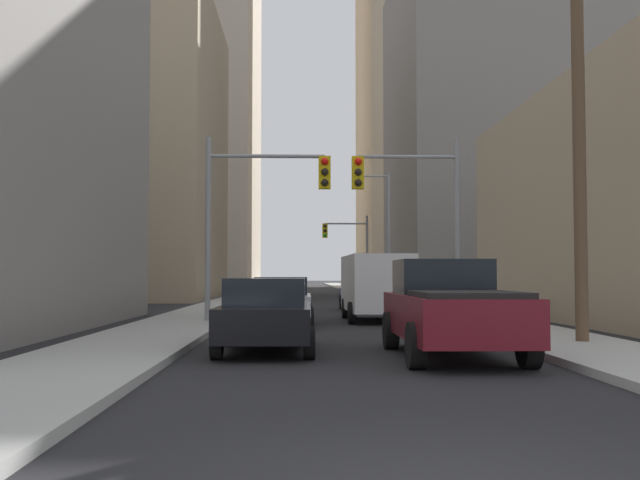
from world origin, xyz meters
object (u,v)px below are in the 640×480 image
at_px(traffic_signal_far_right, 348,242).
at_px(cargo_van_white, 376,284).
at_px(sedan_silver, 282,301).
at_px(sedan_black, 266,315).
at_px(pickup_truck_maroon, 450,309).
at_px(traffic_signal_near_right, 412,199).
at_px(traffic_signal_near_left, 262,198).
at_px(sedan_navy, 363,293).

bearing_deg(traffic_signal_far_right, cargo_van_white, -91.93).
height_order(sedan_silver, traffic_signal_far_right, traffic_signal_far_right).
bearing_deg(sedan_silver, sedan_black, -91.05).
relative_size(sedan_silver, traffic_signal_far_right, 0.70).
xyz_separation_m(sedan_silver, traffic_signal_far_right, (4.21, 32.41, 3.25)).
bearing_deg(pickup_truck_maroon, traffic_signal_near_right, 85.70).
relative_size(traffic_signal_near_left, traffic_signal_near_right, 1.00).
bearing_deg(traffic_signal_near_left, sedan_black, -86.62).
relative_size(sedan_black, sedan_silver, 1.00).
relative_size(sedan_navy, traffic_signal_far_right, 0.71).
distance_m(sedan_navy, traffic_signal_near_right, 10.26).
bearing_deg(cargo_van_white, sedan_silver, -143.12).
xyz_separation_m(sedan_navy, traffic_signal_near_left, (-4.07, -9.70, 3.28)).
bearing_deg(sedan_silver, traffic_signal_near_right, 7.46).
bearing_deg(traffic_signal_near_right, traffic_signal_near_left, 180.00).
height_order(pickup_truck_maroon, traffic_signal_far_right, traffic_signal_far_right).
bearing_deg(traffic_signal_far_right, pickup_truck_maroon, -91.05).
xyz_separation_m(pickup_truck_maroon, traffic_signal_near_left, (-4.11, 9.56, 3.12)).
distance_m(traffic_signal_near_left, traffic_signal_far_right, 32.24).
height_order(sedan_black, traffic_signal_near_right, traffic_signal_near_right).
bearing_deg(sedan_black, traffic_signal_near_left, 93.38).
bearing_deg(traffic_signal_far_right, sedan_silver, -97.40).
relative_size(cargo_van_white, sedan_navy, 1.23).
height_order(sedan_navy, traffic_signal_near_right, traffic_signal_near_right).
distance_m(cargo_van_white, traffic_signal_near_left, 5.09).
bearing_deg(cargo_van_white, traffic_signal_near_left, -154.32).
relative_size(pickup_truck_maroon, sedan_black, 1.28).
height_order(pickup_truck_maroon, sedan_black, pickup_truck_maroon).
relative_size(sedan_black, traffic_signal_near_right, 0.70).
height_order(cargo_van_white, sedan_navy, cargo_van_white).
xyz_separation_m(pickup_truck_maroon, sedan_silver, (-3.45, 9.01, -0.16)).
height_order(traffic_signal_near_left, traffic_signal_near_right, same).
bearing_deg(sedan_navy, traffic_signal_far_right, 87.94).
distance_m(cargo_van_white, traffic_signal_far_right, 30.16).
relative_size(cargo_van_white, traffic_signal_near_right, 0.88).
bearing_deg(cargo_van_white, pickup_truck_maroon, -88.72).
bearing_deg(sedan_silver, sedan_navy, 71.57).
relative_size(sedan_black, traffic_signal_near_left, 0.70).
distance_m(pickup_truck_maroon, sedan_silver, 9.65).
xyz_separation_m(cargo_van_white, sedan_navy, (0.21, 7.84, -0.52)).
distance_m(cargo_van_white, sedan_black, 10.98).
bearing_deg(traffic_signal_near_left, traffic_signal_near_right, -0.00).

